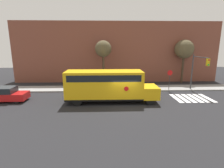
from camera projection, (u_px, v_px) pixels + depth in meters
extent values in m
plane|color=black|center=(124.00, 105.00, 17.13)|extent=(60.00, 60.00, 0.00)
cube|color=gray|center=(119.00, 88.00, 23.45)|extent=(44.00, 3.00, 0.15)
cube|color=brown|center=(116.00, 52.00, 28.80)|extent=(32.00, 4.00, 9.29)
cube|color=white|center=(176.00, 98.00, 19.29)|extent=(0.50, 3.20, 0.01)
cube|color=white|center=(182.00, 98.00, 19.32)|extent=(0.50, 3.20, 0.01)
cube|color=white|center=(189.00, 98.00, 19.34)|extent=(0.50, 3.20, 0.01)
cube|color=white|center=(195.00, 98.00, 19.37)|extent=(0.50, 3.20, 0.01)
cube|color=white|center=(201.00, 98.00, 19.39)|extent=(0.50, 3.20, 0.01)
cube|color=white|center=(207.00, 98.00, 19.41)|extent=(0.50, 3.20, 0.01)
cube|color=yellow|center=(104.00, 85.00, 17.69)|extent=(7.66, 2.50, 2.77)
cube|color=yellow|center=(149.00, 92.00, 18.03)|extent=(1.62, 2.50, 1.20)
cube|color=black|center=(104.00, 97.00, 17.98)|extent=(7.66, 2.54, 0.16)
cube|color=black|center=(104.00, 76.00, 17.51)|extent=(7.04, 2.53, 0.64)
cylinder|color=red|center=(126.00, 89.00, 16.54)|extent=(0.44, 0.02, 0.44)
cylinder|color=black|center=(146.00, 94.00, 19.20)|extent=(1.00, 0.30, 1.00)
cylinder|color=black|center=(151.00, 100.00, 17.09)|extent=(1.00, 0.30, 1.00)
cylinder|color=black|center=(80.00, 95.00, 18.94)|extent=(1.00, 0.30, 1.00)
cylinder|color=black|center=(77.00, 101.00, 16.84)|extent=(1.00, 0.30, 1.00)
cube|color=red|center=(6.00, 96.00, 18.13)|extent=(4.27, 1.79, 0.70)
cube|color=#1E2328|center=(3.00, 90.00, 17.98)|extent=(2.39, 1.65, 0.60)
cylinder|color=black|center=(23.00, 96.00, 18.99)|extent=(0.64, 0.22, 0.64)
cylinder|color=black|center=(16.00, 100.00, 17.48)|extent=(0.64, 0.22, 0.64)
cylinder|color=#38383A|center=(169.00, 82.00, 22.29)|extent=(0.07, 0.07, 2.37)
cylinder|color=red|center=(170.00, 73.00, 21.99)|extent=(0.66, 0.03, 0.66)
cylinder|color=#38383A|center=(192.00, 72.00, 22.51)|extent=(0.16, 0.16, 4.62)
cylinder|color=#38383A|center=(201.00, 57.00, 20.41)|extent=(0.10, 3.39, 0.10)
cube|color=yellow|center=(208.00, 62.00, 18.95)|extent=(0.28, 0.28, 0.80)
cylinder|color=red|center=(209.00, 60.00, 18.75)|extent=(0.18, 0.02, 0.18)
cylinder|color=#EAB214|center=(209.00, 62.00, 18.81)|extent=(0.18, 0.02, 0.18)
cylinder|color=green|center=(208.00, 65.00, 18.86)|extent=(0.18, 0.02, 0.18)
cylinder|color=#423323|center=(182.00, 69.00, 26.83)|extent=(0.33, 0.33, 4.32)
sphere|color=brown|center=(184.00, 49.00, 26.18)|extent=(2.80, 2.80, 2.80)
cylinder|color=#423323|center=(103.00, 69.00, 25.51)|extent=(0.31, 0.31, 4.54)
sphere|color=brown|center=(103.00, 49.00, 24.86)|extent=(2.34, 2.34, 2.34)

